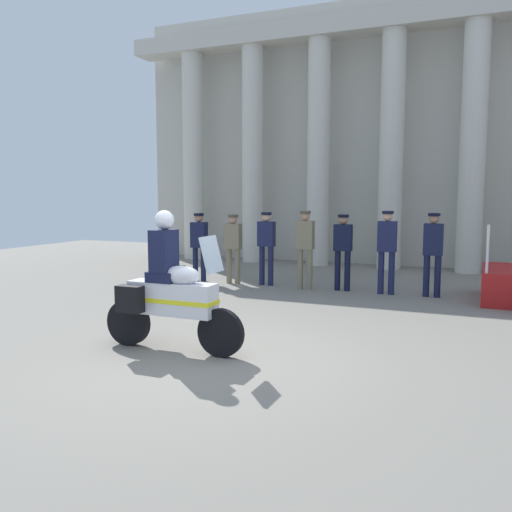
# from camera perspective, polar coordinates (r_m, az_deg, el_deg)

# --- Properties ---
(ground_plane) EXTENTS (28.00, 28.00, 0.00)m
(ground_plane) POSITION_cam_1_polar(r_m,az_deg,el_deg) (7.02, -4.91, -10.98)
(ground_plane) COLOR gray
(colonnade_backdrop) EXTENTS (14.35, 1.51, 7.81)m
(colonnade_backdrop) POSITION_cam_1_polar(r_m,az_deg,el_deg) (16.60, 10.79, 13.07)
(colonnade_backdrop) COLOR beige
(colonnade_backdrop) RESTS_ON ground_plane
(officer_in_row_0) EXTENTS (0.38, 0.24, 1.66)m
(officer_in_row_0) POSITION_cam_1_polar(r_m,az_deg,el_deg) (13.19, -6.03, 1.56)
(officer_in_row_0) COLOR #141938
(officer_in_row_0) RESTS_ON ground_plane
(officer_in_row_1) EXTENTS (0.38, 0.24, 1.64)m
(officer_in_row_1) POSITION_cam_1_polar(r_m,az_deg,el_deg) (12.75, -2.42, 1.37)
(officer_in_row_1) COLOR #7A7056
(officer_in_row_1) RESTS_ON ground_plane
(officer_in_row_2) EXTENTS (0.38, 0.24, 1.70)m
(officer_in_row_2) POSITION_cam_1_polar(r_m,az_deg,el_deg) (12.50, 1.10, 1.46)
(officer_in_row_2) COLOR #191E42
(officer_in_row_2) RESTS_ON ground_plane
(officer_in_row_3) EXTENTS (0.38, 0.24, 1.75)m
(officer_in_row_3) POSITION_cam_1_polar(r_m,az_deg,el_deg) (12.01, 5.21, 1.35)
(officer_in_row_3) COLOR #7A7056
(officer_in_row_3) RESTS_ON ground_plane
(officer_in_row_4) EXTENTS (0.38, 0.24, 1.67)m
(officer_in_row_4) POSITION_cam_1_polar(r_m,az_deg,el_deg) (11.94, 9.16, 1.06)
(officer_in_row_4) COLOR black
(officer_in_row_4) RESTS_ON ground_plane
(officer_in_row_5) EXTENTS (0.38, 0.24, 1.76)m
(officer_in_row_5) POSITION_cam_1_polar(r_m,az_deg,el_deg) (11.68, 13.66, 1.11)
(officer_in_row_5) COLOR #191E42
(officer_in_row_5) RESTS_ON ground_plane
(officer_in_row_6) EXTENTS (0.38, 0.24, 1.73)m
(officer_in_row_6) POSITION_cam_1_polar(r_m,az_deg,el_deg) (11.62, 18.18, 0.83)
(officer_in_row_6) COLOR #141938
(officer_in_row_6) RESTS_ON ground_plane
(motorcycle_with_rider) EXTENTS (2.09, 0.70, 1.90)m
(motorcycle_with_rider) POSITION_cam_1_polar(r_m,az_deg,el_deg) (7.37, -9.30, -3.82)
(motorcycle_with_rider) COLOR black
(motorcycle_with_rider) RESTS_ON ground_plane
(briefcase_on_ground) EXTENTS (0.10, 0.32, 0.36)m
(briefcase_on_ground) POSITION_cam_1_polar(r_m,az_deg,el_deg) (13.43, -7.99, -1.80)
(briefcase_on_ground) COLOR black
(briefcase_on_ground) RESTS_ON ground_plane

